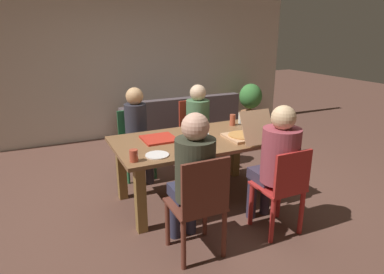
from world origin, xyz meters
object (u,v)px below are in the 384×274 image
Objects in this scene: chair_0 at (195,131)px; pizza_box_0 at (159,139)px; person_3 at (277,158)px; drinking_glass_0 at (241,118)px; chair_1 at (200,204)px; person_1 at (193,172)px; couch at (179,125)px; potted_plant at (250,103)px; chair_2 at (135,139)px; person_2 at (137,127)px; plate_0 at (199,134)px; person_0 at (199,120)px; chair_3 at (283,189)px; drinking_glass_3 at (233,120)px; drinking_glass_1 at (134,156)px; plate_1 at (157,155)px; dining_table at (196,149)px; pizza_box_1 at (245,135)px; drinking_glass_2 at (181,144)px.

pizza_box_0 is (-0.82, -0.80, 0.24)m from chair_0.
person_3 reaches higher than drinking_glass_0.
person_1 reaches higher than chair_1.
couch is at bearing 69.20° from person_1.
chair_1 is 4.28m from potted_plant.
chair_2 is 2.04m from person_3.
person_2 is 0.90m from plate_0.
person_0 is 1.36× the size of chair_3.
chair_2 is 6.30× the size of drinking_glass_3.
chair_0 is at bearing 67.28° from plate_0.
plate_0 is at bearing -116.92° from person_0.
pizza_box_0 is 1.22m from drinking_glass_0.
potted_plant is (1.89, 1.52, -0.22)m from person_0.
drinking_glass_1 is (-1.62, -0.70, -0.01)m from drinking_glass_0.
drinking_glass_3 is (1.04, 0.15, 0.06)m from pizza_box_0.
dining_table is at bearing 29.04° from plate_1.
person_0 is at bearing 63.08° from plate_0.
plate_0 is 1.02× the size of plate_1.
pizza_box_1 is 2.33m from couch.
dining_table is 0.90m from drinking_glass_1.
pizza_box_1 is 0.67m from drinking_glass_0.
person_0 is at bearing 55.15° from drinking_glass_2.
couch is 2.19× the size of potted_plant.
drinking_glass_1 is (-0.24, -0.05, 0.05)m from plate_1.
chair_0 is 1.07× the size of chair_2.
plate_1 is at bearing 151.73° from person_3.
potted_plant is at bearing 9.68° from couch.
dining_table is 1.92× the size of chair_0.
drinking_glass_3 is (0.56, 0.18, 0.06)m from plate_0.
drinking_glass_0 is at bearing 74.03° from chair_3.
plate_1 is at bearing -147.09° from plate_0.
chair_0 is 1.08× the size of potted_plant.
chair_0 is 6.84× the size of drinking_glass_0.
potted_plant is at bearing 42.18° from plate_1.
plate_0 is at bearing 138.00° from pizza_box_1.
person_0 is at bearing 129.40° from drinking_glass_0.
drinking_glass_0 is at bearing -50.60° from person_0.
person_0 reaches higher than chair_1.
person_1 is 5.43× the size of plate_0.
chair_3 is 3.74× the size of plate_0.
pizza_box_1 reaches higher than drinking_glass_3.
drinking_glass_1 is at bearing -174.72° from pizza_box_1.
drinking_glass_0 reaches higher than drinking_glass_2.
chair_0 is 1.83m from drinking_glass_1.
couch is at bearing 71.98° from dining_table.
pizza_box_0 is (0.04, -0.70, 0.04)m from person_2.
chair_1 reaches higher than drinking_glass_0.
pizza_box_0 is 2.60× the size of drinking_glass_0.
person_1 is (-0.43, -0.83, 0.13)m from dining_table.
chair_0 is at bearing 65.54° from chair_1.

